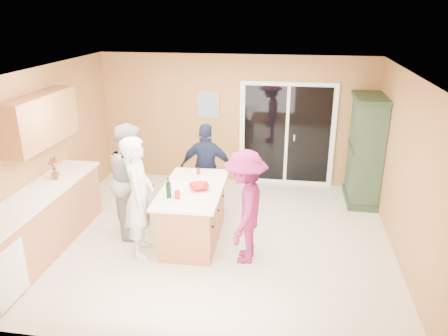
# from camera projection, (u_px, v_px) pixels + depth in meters

# --- Properties ---
(floor) EXTENTS (5.50, 5.50, 0.00)m
(floor) POSITION_uv_depth(u_px,v_px,m) (214.00, 237.00, 6.97)
(floor) COLOR silver
(floor) RESTS_ON ground
(ceiling) EXTENTS (5.50, 5.00, 0.10)m
(ceiling) POSITION_uv_depth(u_px,v_px,m) (212.00, 72.00, 6.07)
(ceiling) COLOR white
(ceiling) RESTS_ON wall_back
(wall_back) EXTENTS (5.50, 0.10, 2.60)m
(wall_back) POSITION_uv_depth(u_px,v_px,m) (235.00, 120.00, 8.83)
(wall_back) COLOR tan
(wall_back) RESTS_ON ground
(wall_front) EXTENTS (5.50, 0.10, 2.60)m
(wall_front) POSITION_uv_depth(u_px,v_px,m) (167.00, 245.00, 4.20)
(wall_front) COLOR tan
(wall_front) RESTS_ON ground
(wall_left) EXTENTS (0.10, 5.00, 2.60)m
(wall_left) POSITION_uv_depth(u_px,v_px,m) (43.00, 151.00, 6.92)
(wall_left) COLOR tan
(wall_left) RESTS_ON ground
(wall_right) EXTENTS (0.10, 5.00, 2.60)m
(wall_right) POSITION_uv_depth(u_px,v_px,m) (406.00, 171.00, 6.12)
(wall_right) COLOR tan
(wall_right) RESTS_ON ground
(left_cabinet_run) EXTENTS (0.65, 3.05, 1.24)m
(left_cabinet_run) POSITION_uv_depth(u_px,v_px,m) (31.00, 231.00, 6.20)
(left_cabinet_run) COLOR #B56F46
(left_cabinet_run) RESTS_ON floor
(upper_cabinets) EXTENTS (0.35, 1.60, 0.75)m
(upper_cabinets) POSITION_uv_depth(u_px,v_px,m) (41.00, 120.00, 6.51)
(upper_cabinets) COLOR #B56F46
(upper_cabinets) RESTS_ON wall_left
(sliding_door) EXTENTS (1.90, 0.07, 2.10)m
(sliding_door) POSITION_uv_depth(u_px,v_px,m) (287.00, 135.00, 8.73)
(sliding_door) COLOR white
(sliding_door) RESTS_ON floor
(framed_picture) EXTENTS (0.46, 0.04, 0.56)m
(framed_picture) POSITION_uv_depth(u_px,v_px,m) (208.00, 105.00, 8.79)
(framed_picture) COLOR tan
(framed_picture) RESTS_ON wall_back
(kitchen_island) EXTENTS (0.95, 1.70, 0.88)m
(kitchen_island) POSITION_uv_depth(u_px,v_px,m) (193.00, 216.00, 6.76)
(kitchen_island) COLOR #B56F46
(kitchen_island) RESTS_ON floor
(green_hutch) EXTENTS (0.57, 1.09, 2.00)m
(green_hutch) POSITION_uv_depth(u_px,v_px,m) (365.00, 152.00, 7.95)
(green_hutch) COLOR #233824
(green_hutch) RESTS_ON floor
(woman_white) EXTENTS (0.56, 0.73, 1.80)m
(woman_white) POSITION_uv_depth(u_px,v_px,m) (139.00, 197.00, 6.24)
(woman_white) COLOR white
(woman_white) RESTS_ON floor
(woman_grey) EXTENTS (0.97, 1.07, 1.81)m
(woman_grey) POSITION_uv_depth(u_px,v_px,m) (131.00, 179.00, 6.87)
(woman_grey) COLOR #959597
(woman_grey) RESTS_ON floor
(woman_navy) EXTENTS (0.95, 0.40, 1.61)m
(woman_navy) POSITION_uv_depth(u_px,v_px,m) (207.00, 169.00, 7.61)
(woman_navy) COLOR #1A1E3A
(woman_navy) RESTS_ON floor
(woman_magenta) EXTENTS (0.65, 1.09, 1.65)m
(woman_magenta) POSITION_uv_depth(u_px,v_px,m) (245.00, 207.00, 6.09)
(woman_magenta) COLOR maroon
(woman_magenta) RESTS_ON floor
(serving_bowl) EXTENTS (0.39, 0.39, 0.07)m
(serving_bowl) POSITION_uv_depth(u_px,v_px,m) (199.00, 187.00, 6.54)
(serving_bowl) COLOR #AC1813
(serving_bowl) RESTS_ON kitchen_island
(tulip_vase) EXTENTS (0.23, 0.20, 0.37)m
(tulip_vase) POSITION_uv_depth(u_px,v_px,m) (54.00, 168.00, 6.72)
(tulip_vase) COLOR red
(tulip_vase) RESTS_ON left_cabinet_run
(tumbler_near) EXTENTS (0.09, 0.09, 0.12)m
(tumbler_near) POSITION_uv_depth(u_px,v_px,m) (177.00, 195.00, 6.21)
(tumbler_near) COLOR #AC1813
(tumbler_near) RESTS_ON kitchen_island
(tumbler_far) EXTENTS (0.08, 0.08, 0.10)m
(tumbler_far) POSITION_uv_depth(u_px,v_px,m) (198.00, 171.00, 7.12)
(tumbler_far) COLOR #AC1813
(tumbler_far) RESTS_ON kitchen_island
(wine_bottle) EXTENTS (0.07, 0.07, 0.31)m
(wine_bottle) POSITION_uv_depth(u_px,v_px,m) (169.00, 190.00, 6.22)
(wine_bottle) COLOR black
(wine_bottle) RESTS_ON kitchen_island
(white_plate) EXTENTS (0.21, 0.21, 0.01)m
(white_plate) POSITION_uv_depth(u_px,v_px,m) (188.00, 184.00, 6.73)
(white_plate) COLOR white
(white_plate) RESTS_ON kitchen_island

